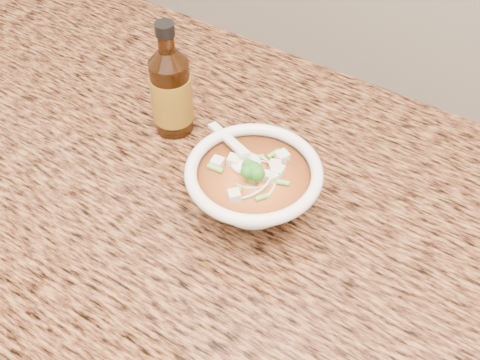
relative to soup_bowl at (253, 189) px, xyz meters
The scene contains 3 objects.
counter_slab 0.19m from the soup_bowl, ahead, with size 4.00×0.68×0.04m, color brown.
soup_bowl is the anchor object (origin of this frame).
hot_sauce_bottle 0.20m from the soup_bowl, 158.52° to the left, with size 0.07×0.07×0.18m.
Camera 1 is at (0.09, 1.22, 1.49)m, focal length 45.00 mm.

